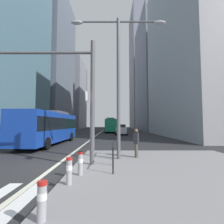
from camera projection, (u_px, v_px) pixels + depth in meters
ground_plane at (95, 136)px, 28.32m from camera, size 160.00×160.00×0.00m
median_island at (176, 170)px, 7.39m from camera, size 9.00×10.00×0.15m
lane_centre_line at (99, 133)px, 38.30m from camera, size 0.20×80.00×0.01m
office_tower_left_mid at (49, 63)px, 51.57m from camera, size 11.00×20.45×40.06m
office_tower_left_far at (69, 95)px, 76.80m from camera, size 12.28×19.47×29.18m
office_tower_right_near at (196, 43)px, 29.19m from camera, size 11.31×23.97×31.23m
office_tower_right_mid at (156, 75)px, 55.91m from camera, size 10.70×21.97×35.60m
office_tower_right_far at (142, 69)px, 81.62m from camera, size 10.28×19.53×55.37m
city_bus_blue_oncoming at (49, 126)px, 17.36m from camera, size 2.94×11.19×3.40m
city_bus_red_receding at (110, 125)px, 41.94m from camera, size 2.90×11.55×3.40m
city_bus_red_distant at (110, 124)px, 65.03m from camera, size 2.86×11.04×3.40m
car_oncoming_mid at (60, 130)px, 30.68m from camera, size 2.19×4.65×1.94m
car_receding_near at (113, 127)px, 55.90m from camera, size 2.06×4.04×1.94m
car_receding_far at (120, 130)px, 31.74m from camera, size 2.15×4.08×1.94m
traffic_signal_gantry at (42, 80)px, 8.40m from camera, size 7.20×0.65×6.00m
street_lamp_post at (118, 67)px, 9.83m from camera, size 5.50×0.32×8.00m
bollard_front at (42, 199)px, 3.42m from camera, size 0.20×0.20×0.78m
bollard_left at (69, 169)px, 5.48m from camera, size 0.20×0.20×0.85m
bollard_right at (80, 162)px, 6.48m from camera, size 0.20×0.20×0.86m
pedestrian_railing at (112, 147)px, 8.72m from camera, size 0.06×4.19×0.98m
pedestrian_waiting at (136, 142)px, 9.96m from camera, size 0.36×0.44×1.61m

